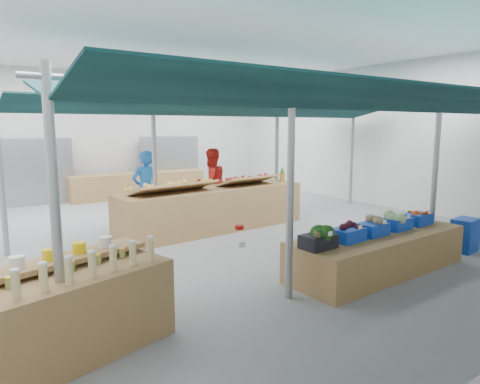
{
  "coord_description": "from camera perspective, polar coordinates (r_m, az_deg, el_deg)",
  "views": [
    {
      "loc": [
        -4.84,
        -8.31,
        2.4
      ],
      "look_at": [
        -0.16,
        -1.6,
        1.13
      ],
      "focal_mm": 32.0,
      "sensor_mm": 36.0,
      "label": 1
    }
  ],
  "objects": [
    {
      "name": "floor",
      "position": [
        9.92,
        -4.55,
        -5.24
      ],
      "size": [
        13.0,
        13.0,
        0.0
      ],
      "primitive_type": "plane",
      "color": "gray",
      "rests_on": "ground"
    },
    {
      "name": "hall",
      "position": [
        10.89,
        -8.61,
        9.99
      ],
      "size": [
        13.0,
        13.0,
        13.0
      ],
      "color": "silver",
      "rests_on": "ground"
    },
    {
      "name": "pole_grid",
      "position": [
        8.64,
        5.55,
        4.85
      ],
      "size": [
        10.0,
        4.6,
        3.0
      ],
      "color": "gray",
      "rests_on": "floor"
    },
    {
      "name": "awnings",
      "position": [
        8.63,
        5.64,
        11.28
      ],
      "size": [
        9.5,
        7.08,
        0.3
      ],
      "color": "black",
      "rests_on": "pole_grid"
    },
    {
      "name": "back_shelving_left",
      "position": [
        14.57,
        -25.5,
        2.43
      ],
      "size": [
        2.0,
        0.5,
        2.0
      ],
      "primitive_type": "cube",
      "color": "#B23F33",
      "rests_on": "floor"
    },
    {
      "name": "back_shelving_right",
      "position": [
        15.93,
        -9.33,
        3.65
      ],
      "size": [
        2.0,
        0.5,
        2.0
      ],
      "primitive_type": "cube",
      "color": "#B23F33",
      "rests_on": "floor"
    },
    {
      "name": "bottle_shelf",
      "position": [
        5.01,
        -21.49,
        -14.4
      ],
      "size": [
        2.17,
        1.61,
        1.17
      ],
      "rotation": [
        0.0,
        0.0,
        0.26
      ],
      "color": "olive",
      "rests_on": "floor"
    },
    {
      "name": "veg_counter",
      "position": [
        7.51,
        17.93,
        -7.68
      ],
      "size": [
        3.38,
        1.21,
        0.65
      ],
      "primitive_type": "cube",
      "rotation": [
        0.0,
        0.0,
        0.03
      ],
      "color": "olive",
      "rests_on": "floor"
    },
    {
      "name": "fruit_counter",
      "position": [
        9.95,
        -3.53,
        -2.28
      ],
      "size": [
        4.64,
        1.34,
        0.98
      ],
      "primitive_type": "cube",
      "rotation": [
        0.0,
        0.0,
        0.06
      ],
      "color": "olive",
      "rests_on": "floor"
    },
    {
      "name": "far_counter",
      "position": [
        15.05,
        -13.39,
        0.98
      ],
      "size": [
        4.61,
        1.04,
        0.83
      ],
      "primitive_type": "cube",
      "rotation": [
        0.0,
        0.0,
        -0.03
      ],
      "color": "olive",
      "rests_on": "floor"
    },
    {
      "name": "crate_stack",
      "position": [
        9.34,
        27.8,
        -5.09
      ],
      "size": [
        0.58,
        0.44,
        0.64
      ],
      "primitive_type": "cube",
      "rotation": [
        0.0,
        0.0,
        0.12
      ],
      "color": "#103BB2",
      "rests_on": "floor"
    },
    {
      "name": "vendor_left",
      "position": [
        10.31,
        -12.46,
        0.32
      ],
      "size": [
        0.69,
        0.47,
        1.83
      ],
      "primitive_type": "imported",
      "rotation": [
        0.0,
        0.0,
        3.2
      ],
      "color": "#1B61B5",
      "rests_on": "floor"
    },
    {
      "name": "vendor_right",
      "position": [
        11.12,
        -3.87,
        1.11
      ],
      "size": [
        0.93,
        0.74,
        1.83
      ],
      "primitive_type": "imported",
      "rotation": [
        0.0,
        0.0,
        3.2
      ],
      "color": "#B01C15",
      "rests_on": "floor"
    },
    {
      "name": "crate_broccoli",
      "position": [
        6.29,
        10.39,
        -5.99
      ],
      "size": [
        0.52,
        0.42,
        0.35
      ],
      "rotation": [
        0.0,
        0.0,
        0.05
      ],
      "color": "black",
      "rests_on": "veg_counter"
    },
    {
      "name": "crate_beets",
      "position": [
        6.78,
        14.18,
        -5.26
      ],
      "size": [
        0.52,
        0.42,
        0.29
      ],
      "rotation": [
        0.0,
        0.0,
        0.05
      ],
      "color": "#103BB2",
      "rests_on": "veg_counter"
    },
    {
      "name": "crate_celeriac",
      "position": [
        7.24,
        17.25,
        -4.4
      ],
      "size": [
        0.52,
        0.42,
        0.31
      ],
      "rotation": [
        0.0,
        0.0,
        0.05
      ],
      "color": "#103BB2",
      "rests_on": "veg_counter"
    },
    {
      "name": "crate_cabbage",
      "position": [
        7.77,
        20.12,
        -3.56
      ],
      "size": [
        0.52,
        0.42,
        0.35
      ],
      "rotation": [
        0.0,
        0.0,
        0.05
      ],
      "color": "#103BB2",
      "rests_on": "veg_counter"
    },
    {
      "name": "crate_carrots",
      "position": [
        8.32,
        22.59,
        -3.24
      ],
      "size": [
        0.52,
        0.42,
        0.29
      ],
      "rotation": [
        0.0,
        0.0,
        0.05
      ],
      "color": "#103BB2",
      "rests_on": "veg_counter"
    },
    {
      "name": "sparrow",
      "position": [
        6.09,
        10.24,
        -5.62
      ],
      "size": [
        0.12,
        0.09,
        0.11
      ],
      "rotation": [
        0.0,
        0.0,
        0.05
      ],
      "color": "brown",
      "rests_on": "crate_broccoli"
    },
    {
      "name": "pole_ribbon",
      "position": [
        5.56,
        -0.05,
        -4.96
      ],
      "size": [
        0.12,
        0.12,
        0.28
      ],
      "color": "#AF0F0B",
      "rests_on": "pole_grid"
    },
    {
      "name": "apple_heap_yellow",
      "position": [
        9.18,
        -8.8,
        0.85
      ],
      "size": [
        1.97,
        0.91,
        0.27
      ],
      "rotation": [
        0.0,
        0.0,
        0.11
      ],
      "color": "#997247",
      "rests_on": "fruit_counter"
    },
    {
      "name": "apple_heap_red",
      "position": [
        10.31,
        1.03,
        1.82
      ],
      "size": [
        1.57,
        0.86,
        0.27
      ],
      "rotation": [
        0.0,
        0.0,
        0.11
      ],
      "color": "#997247",
      "rests_on": "fruit_counter"
    },
    {
      "name": "pineapple",
      "position": [
        11.06,
        5.64,
        2.34
      ],
      "size": [
        0.14,
        0.14,
        0.39
      ],
      "rotation": [
        0.0,
        0.0,
        0.11
      ],
      "color": "#8C6019",
      "rests_on": "fruit_counter"
    }
  ]
}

